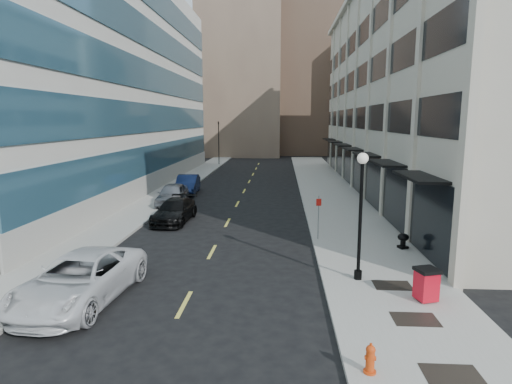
# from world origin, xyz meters

# --- Properties ---
(ground) EXTENTS (160.00, 160.00, 0.00)m
(ground) POSITION_xyz_m (0.00, 0.00, 0.00)
(ground) COLOR black
(ground) RESTS_ON ground
(sidewalk_right) EXTENTS (5.00, 80.00, 0.15)m
(sidewalk_right) POSITION_xyz_m (7.50, 20.00, 0.07)
(sidewalk_right) COLOR #9A988C
(sidewalk_right) RESTS_ON ground
(sidewalk_left) EXTENTS (3.00, 80.00, 0.15)m
(sidewalk_left) POSITION_xyz_m (-6.50, 20.00, 0.07)
(sidewalk_left) COLOR #9A988C
(sidewalk_left) RESTS_ON ground
(building_right) EXTENTS (15.30, 46.50, 18.25)m
(building_right) POSITION_xyz_m (16.94, 26.99, 8.99)
(building_right) COLOR beige
(building_right) RESTS_ON ground
(building_left) EXTENTS (16.14, 46.00, 20.00)m
(building_left) POSITION_xyz_m (-15.95, 27.00, 9.99)
(building_left) COLOR silver
(building_left) RESTS_ON ground
(skyline_tan_near) EXTENTS (14.00, 18.00, 28.00)m
(skyline_tan_near) POSITION_xyz_m (-4.00, 68.00, 14.00)
(skyline_tan_near) COLOR #7F6853
(skyline_tan_near) RESTS_ON ground
(skyline_brown) EXTENTS (12.00, 16.00, 34.00)m
(skyline_brown) POSITION_xyz_m (8.00, 72.00, 17.00)
(skyline_brown) COLOR brown
(skyline_brown) RESTS_ON ground
(skyline_tan_far) EXTENTS (12.00, 14.00, 22.00)m
(skyline_tan_far) POSITION_xyz_m (-14.00, 78.00, 11.00)
(skyline_tan_far) COLOR #7F6853
(skyline_tan_far) RESTS_ON ground
(skyline_stone) EXTENTS (10.00, 14.00, 20.00)m
(skyline_stone) POSITION_xyz_m (18.00, 66.00, 10.00)
(skyline_stone) COLOR beige
(skyline_stone) RESTS_ON ground
(grate_near) EXTENTS (1.40, 1.00, 0.01)m
(grate_near) POSITION_xyz_m (7.60, -2.00, 0.15)
(grate_near) COLOR black
(grate_near) RESTS_ON sidewalk_right
(grate_mid) EXTENTS (1.40, 1.00, 0.01)m
(grate_mid) POSITION_xyz_m (7.60, 1.00, 0.15)
(grate_mid) COLOR black
(grate_mid) RESTS_ON sidewalk_right
(grate_far) EXTENTS (1.40, 1.00, 0.01)m
(grate_far) POSITION_xyz_m (7.60, 3.80, 0.15)
(grate_far) COLOR black
(grate_far) RESTS_ON sidewalk_right
(road_centerline) EXTENTS (0.15, 68.20, 0.01)m
(road_centerline) POSITION_xyz_m (0.00, 17.00, 0.01)
(road_centerline) COLOR #D8CC4C
(road_centerline) RESTS_ON ground
(traffic_signal) EXTENTS (0.66, 0.66, 6.98)m
(traffic_signal) POSITION_xyz_m (-5.50, 48.00, 5.72)
(traffic_signal) COLOR black
(traffic_signal) RESTS_ON ground
(car_white_van) EXTENTS (3.31, 6.25, 1.68)m
(car_white_van) POSITION_xyz_m (-3.69, 2.00, 0.84)
(car_white_van) COLOR silver
(car_white_van) RESTS_ON ground
(car_black_pickup) EXTENTS (2.25, 5.00, 1.42)m
(car_black_pickup) POSITION_xyz_m (-3.33, 14.00, 0.71)
(car_black_pickup) COLOR black
(car_black_pickup) RESTS_ON ground
(car_silver_sedan) EXTENTS (2.15, 4.90, 1.64)m
(car_silver_sedan) POSITION_xyz_m (-4.80, 19.21, 0.82)
(car_silver_sedan) COLOR gray
(car_silver_sedan) RESTS_ON ground
(car_blue_sedan) EXTENTS (2.05, 4.99, 1.61)m
(car_blue_sedan) POSITION_xyz_m (-4.80, 24.41, 0.80)
(car_blue_sedan) COLOR #15234F
(car_blue_sedan) RESTS_ON ground
(fire_hydrant) EXTENTS (0.32, 0.32, 0.78)m
(fire_hydrant) POSITION_xyz_m (5.59, -2.00, 0.53)
(fire_hydrant) COLOR #EE4510
(fire_hydrant) RESTS_ON sidewalk_right
(trash_bin) EXTENTS (0.89, 0.90, 1.17)m
(trash_bin) POSITION_xyz_m (8.39, 2.48, 0.78)
(trash_bin) COLOR red
(trash_bin) RESTS_ON sidewalk_right
(lamppost) EXTENTS (0.42, 0.42, 5.10)m
(lamppost) POSITION_xyz_m (6.40, 4.40, 3.15)
(lamppost) COLOR black
(lamppost) RESTS_ON sidewalk_right
(sign_post) EXTENTS (0.27, 0.08, 2.31)m
(sign_post) POSITION_xyz_m (5.30, 10.09, 1.65)
(sign_post) COLOR slate
(sign_post) RESTS_ON sidewalk_right
(urn_planter) EXTENTS (0.54, 0.54, 0.74)m
(urn_planter) POSITION_xyz_m (9.31, 8.68, 0.60)
(urn_planter) COLOR black
(urn_planter) RESTS_ON sidewalk_right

